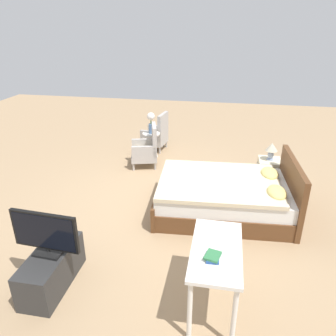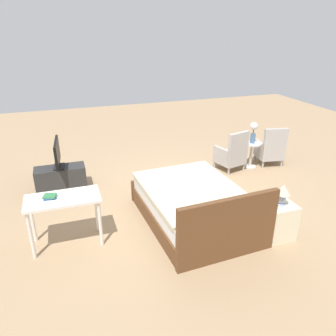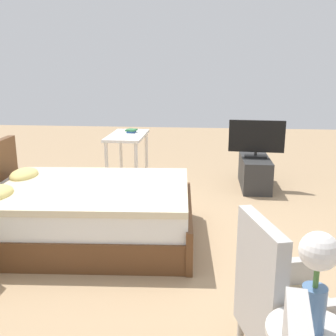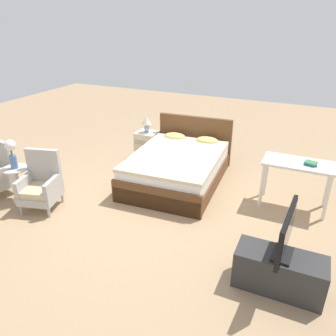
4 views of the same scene
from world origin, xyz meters
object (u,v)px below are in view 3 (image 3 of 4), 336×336
Objects in this scene: bed at (82,212)px; armchair_by_window_right at (285,306)px; book_stack at (131,131)px; tv_flatscreen at (256,138)px; vanity_desk at (127,142)px; flower_vase at (317,272)px; tv_stand at (255,172)px.

armchair_by_window_right is (-1.61, -1.74, 0.08)m from bed.
bed reaches higher than book_stack.
bed is 2.80× the size of tv_flatscreen.
bed is 2.44× the size of armchair_by_window_right.
bed is 2.16× the size of vanity_desk.
book_stack is (2.17, -0.12, 0.50)m from bed.
tv_flatscreen is (4.15, -0.25, -0.14)m from flower_vase.
vanity_desk is at bearing -2.54° from bed.
book_stack is at bearing -11.07° from vanity_desk.
flower_vase is at bearing -140.44° from bed.
flower_vase is at bearing 176.56° from tv_stand.
book_stack is at bearing 85.91° from tv_stand.
tv_flatscreen is at bearing -4.02° from armchair_by_window_right.
bed is 2.37m from armchair_by_window_right.
vanity_desk is (-0.03, 1.90, 0.43)m from tv_stand.
tv_stand is at bearing -89.11° from vanity_desk.
book_stack is at bearing 85.98° from tv_flatscreen.
armchair_by_window_right is 0.71m from flower_vase.
bed is 11.41× the size of book_stack.
book_stack is (4.28, 1.62, -0.08)m from flower_vase.
tv_flatscreen is at bearing -44.30° from bed.
tv_flatscreen is (0.00, -0.00, 0.51)m from tv_stand.
tv_stand is 1.95m from vanity_desk.
vanity_desk is at bearing 24.44° from armchair_by_window_right.
armchair_by_window_right is at bearing 175.98° from tv_stand.
vanity_desk is at bearing 90.96° from tv_flatscreen.
armchair_by_window_right is at bearing 0.85° from flower_vase.
flower_vase is at bearing -179.15° from armchair_by_window_right.
armchair_by_window_right is 1.15× the size of tv_flatscreen.
flower_vase is 4.45m from vanity_desk.
armchair_by_window_right is at bearing -156.90° from book_stack.
tv_stand is (2.04, -1.99, -0.07)m from bed.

